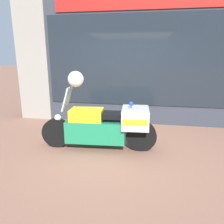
# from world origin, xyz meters

# --- Properties ---
(ground_plane) EXTENTS (60.00, 60.00, 0.00)m
(ground_plane) POSITION_xyz_m (0.00, 0.00, 0.00)
(ground_plane) COLOR #8E604C
(shop_building) EXTENTS (6.37, 0.55, 3.39)m
(shop_building) POSITION_xyz_m (-0.43, 2.00, 1.70)
(shop_building) COLOR #333842
(shop_building) RESTS_ON ground
(window_display) EXTENTS (4.97, 0.30, 2.10)m
(window_display) POSITION_xyz_m (0.40, 2.03, 0.49)
(window_display) COLOR slate
(window_display) RESTS_ON ground
(paramedic_motorcycle) EXTENTS (2.40, 0.69, 1.29)m
(paramedic_motorcycle) POSITION_xyz_m (-0.18, -0.03, 0.51)
(paramedic_motorcycle) COLOR black
(paramedic_motorcycle) RESTS_ON ground
(white_helmet) EXTENTS (0.31, 0.31, 0.31)m
(white_helmet) POSITION_xyz_m (-0.76, -0.07, 1.45)
(white_helmet) COLOR white
(white_helmet) RESTS_ON paramedic_motorcycle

